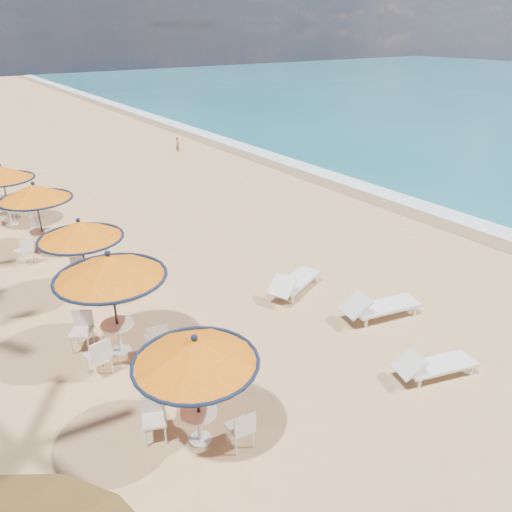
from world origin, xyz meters
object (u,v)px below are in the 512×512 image
at_px(lounger_near, 432,365).
at_px(station_3, 35,201).
at_px(station_4, 3,180).
at_px(station_2, 82,237).
at_px(lounger_far, 294,282).
at_px(station_1, 110,281).
at_px(lounger_mid, 378,306).
at_px(station_0, 195,362).

bearing_deg(lounger_near, station_3, 130.23).
bearing_deg(station_4, station_2, -84.95).
bearing_deg(lounger_far, lounger_near, -111.19).
height_order(lounger_near, lounger_far, lounger_far).
distance_m(station_4, lounger_far, 11.96).
bearing_deg(lounger_far, station_3, 103.12).
relative_size(station_4, lounger_near, 1.22).
bearing_deg(station_2, lounger_near, -57.55).
bearing_deg(lounger_near, station_4, 126.56).
xyz_separation_m(station_1, lounger_mid, (6.13, -2.41, -1.54)).
xyz_separation_m(station_0, lounger_far, (4.94, 3.39, -1.42)).
bearing_deg(station_4, station_3, -83.76).
bearing_deg(station_2, station_0, -90.83).
bearing_deg(station_2, station_4, 95.05).
relative_size(station_2, lounger_near, 1.21).
distance_m(station_0, station_3, 10.53).
height_order(station_2, lounger_far, station_2).
bearing_deg(station_0, station_1, 93.65).
height_order(station_3, lounger_far, station_3).
bearing_deg(lounger_mid, station_3, 135.14).
xyz_separation_m(station_1, station_4, (-0.34, 10.43, -0.15)).
height_order(station_3, lounger_mid, station_3).
bearing_deg(station_1, lounger_mid, -21.49).
xyz_separation_m(station_4, lounger_near, (5.61, -15.19, -1.44)).
bearing_deg(station_2, station_3, 94.05).
xyz_separation_m(station_1, lounger_far, (5.16, -0.10, -1.56)).
bearing_deg(lounger_near, station_1, 154.21).
xyz_separation_m(station_3, lounger_far, (5.13, -7.14, -1.44)).
distance_m(station_0, station_2, 6.52).
distance_m(station_1, station_3, 7.04).
height_order(station_2, lounger_near, station_2).
bearing_deg(station_1, station_2, 84.05).
height_order(station_0, station_4, station_4).
relative_size(lounger_mid, lounger_far, 1.05).
bearing_deg(lounger_far, station_2, 124.55).
relative_size(lounger_near, lounger_far, 0.91).
bearing_deg(lounger_mid, station_4, 129.05).
relative_size(station_1, lounger_mid, 1.15).
relative_size(station_4, lounger_far, 1.11).
bearing_deg(station_1, lounger_near, -42.08).
height_order(station_4, lounger_near, station_4).
relative_size(station_3, lounger_near, 1.25).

